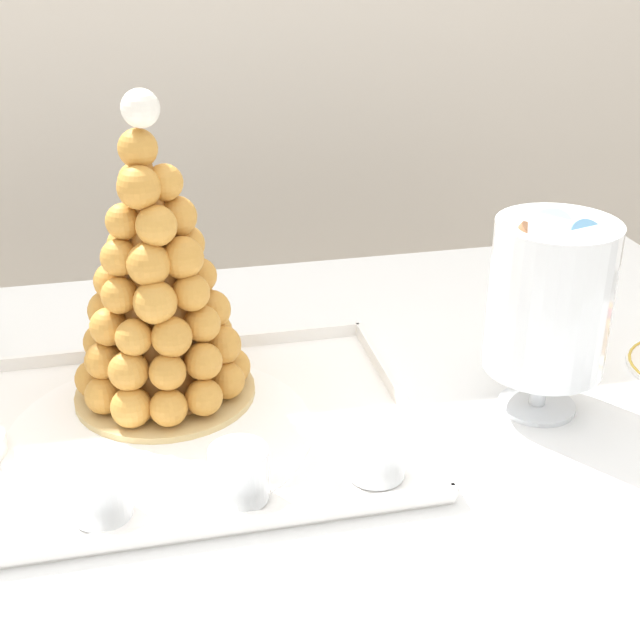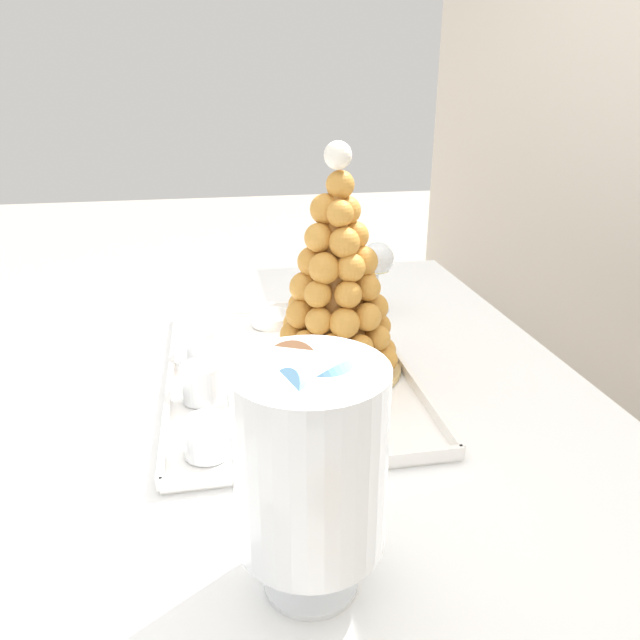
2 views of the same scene
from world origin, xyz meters
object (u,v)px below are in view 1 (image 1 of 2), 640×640
object	(u,v)px
dessert_cup_mid_left	(100,492)
dessert_cup_centre	(239,475)
macaron_goblet	(550,298)
serving_tray	(161,432)
croquembouche	(156,289)
dessert_cup_mid_right	(377,456)

from	to	relation	value
dessert_cup_mid_left	dessert_cup_centre	xyz separation A→B (m)	(0.14, -0.00, -0.00)
dessert_cup_mid_left	macaron_goblet	distance (m)	0.54
serving_tray	dessert_cup_mid_left	size ratio (longest dim) A/B	9.79
croquembouche	dessert_cup_mid_left	size ratio (longest dim) A/B	6.29
serving_tray	croquembouche	world-z (taller)	croquembouche
dessert_cup_centre	dessert_cup_mid_right	size ratio (longest dim) A/B	0.98
croquembouche	dessert_cup_centre	distance (m)	0.26
serving_tray	dessert_cup_mid_right	size ratio (longest dim) A/B	9.38
dessert_cup_mid_left	dessert_cup_mid_right	world-z (taller)	dessert_cup_mid_left
serving_tray	dessert_cup_mid_right	bearing A→B (deg)	-31.36
dessert_cup_mid_left	dessert_cup_mid_right	xyz separation A→B (m)	(0.29, 0.01, -0.00)
serving_tray	dessert_cup_mid_left	bearing A→B (deg)	-114.71
dessert_cup_centre	dessert_cup_mid_right	xyz separation A→B (m)	(0.15, 0.01, -0.00)
serving_tray	macaron_goblet	bearing A→B (deg)	-4.55
croquembouche	macaron_goblet	bearing A→B (deg)	-14.78
croquembouche	dessert_cup_mid_left	distance (m)	0.26
dessert_cup_mid_right	dessert_cup_centre	bearing A→B (deg)	-177.03
dessert_cup_centre	dessert_cup_mid_left	bearing A→B (deg)	179.27
serving_tray	croquembouche	xyz separation A→B (m)	(0.01, 0.08, 0.15)
dessert_cup_centre	macaron_goblet	world-z (taller)	macaron_goblet
dessert_cup_centre	dessert_cup_mid_right	distance (m)	0.15
croquembouche	dessert_cup_mid_right	xyz separation A→B (m)	(0.21, -0.22, -0.12)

